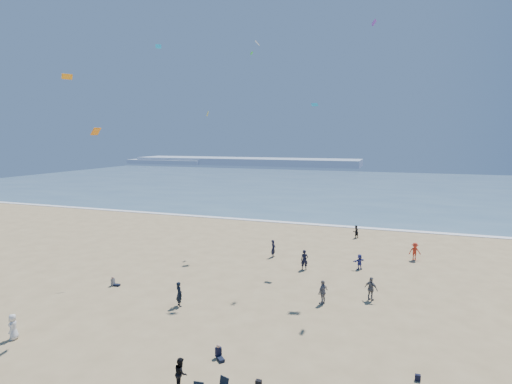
% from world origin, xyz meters
% --- Properties ---
extents(ocean, '(220.00, 100.00, 0.06)m').
position_xyz_m(ocean, '(0.00, 95.00, 0.03)').
color(ocean, '#476B84').
rests_on(ocean, ground).
extents(surf_line, '(220.00, 1.20, 0.08)m').
position_xyz_m(surf_line, '(0.00, 45.00, 0.04)').
color(surf_line, white).
rests_on(surf_line, ground).
extents(headland_far, '(110.00, 20.00, 3.20)m').
position_xyz_m(headland_far, '(-60.00, 170.00, 1.60)').
color(headland_far, '#7A8EA8').
rests_on(headland_far, ground).
extents(headland_near, '(40.00, 14.00, 2.00)m').
position_xyz_m(headland_near, '(-100.00, 165.00, 1.00)').
color(headland_near, '#7A8EA8').
rests_on(headland_near, ground).
extents(standing_flyers, '(32.08, 38.73, 1.93)m').
position_xyz_m(standing_flyers, '(5.48, 18.60, 0.87)').
color(standing_flyers, black).
rests_on(standing_flyers, ground).
extents(black_backpack, '(0.30, 0.22, 0.38)m').
position_xyz_m(black_backpack, '(2.95, 5.65, 0.19)').
color(black_backpack, black).
rests_on(black_backpack, ground).
extents(navy_bag, '(0.28, 0.18, 0.34)m').
position_xyz_m(navy_bag, '(10.64, 8.91, 0.17)').
color(navy_bag, black).
rests_on(navy_bag, ground).
extents(kites_aloft, '(36.69, 35.40, 28.94)m').
position_xyz_m(kites_aloft, '(9.83, 13.48, 14.73)').
color(kites_aloft, '#E5FF1D').
rests_on(kites_aloft, ground).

